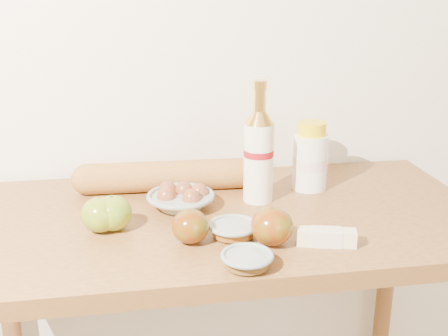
% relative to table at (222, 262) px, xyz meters
% --- Properties ---
extents(back_wall, '(3.50, 0.02, 2.60)m').
position_rel_table_xyz_m(back_wall, '(0.00, 0.33, 0.52)').
color(back_wall, '#EEE4CF').
rests_on(back_wall, ground).
extents(table, '(1.20, 0.60, 0.90)m').
position_rel_table_xyz_m(table, '(0.00, 0.00, 0.00)').
color(table, olive).
rests_on(table, ground).
extents(bourbon_bottle, '(0.09, 0.09, 0.29)m').
position_rel_table_xyz_m(bourbon_bottle, '(0.10, 0.07, 0.24)').
color(bourbon_bottle, white).
rests_on(bourbon_bottle, table).
extents(cream_bottle, '(0.09, 0.09, 0.17)m').
position_rel_table_xyz_m(cream_bottle, '(0.24, 0.13, 0.20)').
color(cream_bottle, white).
rests_on(cream_bottle, table).
extents(egg_bowl, '(0.20, 0.20, 0.06)m').
position_rel_table_xyz_m(egg_bowl, '(-0.09, 0.05, 0.15)').
color(egg_bowl, gray).
rests_on(egg_bowl, table).
extents(baguette, '(0.46, 0.10, 0.08)m').
position_rel_table_xyz_m(baguette, '(-0.12, 0.17, 0.16)').
color(baguette, '#BA7E39').
rests_on(baguette, table).
extents(apple_yellowgreen, '(0.09, 0.09, 0.08)m').
position_rel_table_xyz_m(apple_yellowgreen, '(-0.24, -0.04, 0.16)').
color(apple_yellowgreen, olive).
rests_on(apple_yellowgreen, table).
extents(apple_redgreen_front, '(0.10, 0.10, 0.07)m').
position_rel_table_xyz_m(apple_redgreen_front, '(-0.09, -0.13, 0.16)').
color(apple_redgreen_front, maroon).
rests_on(apple_redgreen_front, table).
extents(apple_redgreen_right, '(0.11, 0.11, 0.08)m').
position_rel_table_xyz_m(apple_redgreen_right, '(0.07, -0.17, 0.16)').
color(apple_redgreen_right, '#950908').
rests_on(apple_redgreen_right, table).
extents(sugar_bowl, '(0.11, 0.11, 0.03)m').
position_rel_table_xyz_m(sugar_bowl, '(0.01, -0.25, 0.14)').
color(sugar_bowl, gray).
rests_on(sugar_bowl, table).
extents(syrup_bowl, '(0.11, 0.11, 0.03)m').
position_rel_table_xyz_m(syrup_bowl, '(0.00, -0.12, 0.14)').
color(syrup_bowl, gray).
rests_on(syrup_bowl, table).
extents(butter_stick, '(0.12, 0.06, 0.03)m').
position_rel_table_xyz_m(butter_stick, '(0.18, -0.19, 0.14)').
color(butter_stick, beige).
rests_on(butter_stick, table).
extents(apple_extra, '(0.09, 0.09, 0.08)m').
position_rel_table_xyz_m(apple_extra, '(-0.27, -0.05, 0.16)').
color(apple_extra, olive).
rests_on(apple_extra, table).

